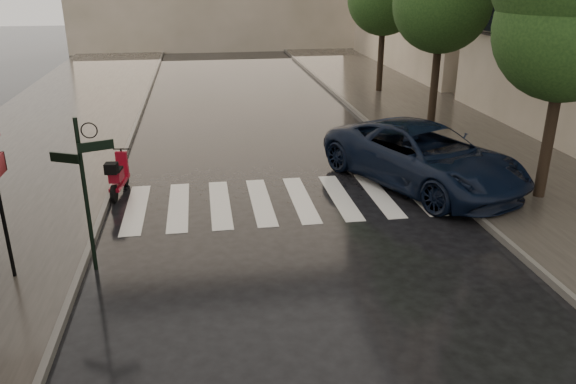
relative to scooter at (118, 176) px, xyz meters
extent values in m
plane|color=black|center=(1.21, -7.09, -0.51)|extent=(120.00, 120.00, 0.00)
cube|color=#38332D|center=(-3.29, 4.91, -0.45)|extent=(6.00, 60.00, 0.12)
cube|color=#38332D|center=(11.46, 4.91, -0.45)|extent=(5.50, 60.00, 0.12)
cube|color=#595651|center=(-0.24, 4.91, -0.43)|extent=(0.12, 60.00, 0.16)
cube|color=#595651|center=(8.66, 4.91, -0.43)|extent=(0.12, 60.00, 0.16)
cube|color=silver|center=(0.51, -1.09, -0.50)|extent=(0.50, 3.20, 0.01)
cube|color=silver|center=(1.56, -1.09, -0.50)|extent=(0.50, 3.20, 0.01)
cube|color=silver|center=(2.61, -1.09, -0.50)|extent=(0.50, 3.20, 0.01)
cube|color=silver|center=(3.66, -1.09, -0.50)|extent=(0.50, 3.20, 0.01)
cube|color=silver|center=(4.71, -1.09, -0.50)|extent=(0.50, 3.20, 0.01)
cube|color=silver|center=(5.76, -1.09, -0.50)|extent=(0.50, 3.20, 0.01)
cube|color=silver|center=(6.81, -1.09, -0.50)|extent=(0.50, 3.20, 0.01)
cube|color=silver|center=(7.86, -1.09, -0.50)|extent=(0.50, 3.20, 0.01)
cylinder|color=black|center=(-1.44, -4.34, 0.79)|extent=(0.07, 0.07, 2.35)
cylinder|color=black|center=(0.01, -4.09, 1.04)|extent=(0.08, 0.08, 3.10)
cube|color=black|center=(0.31, -4.09, 2.04)|extent=(0.62, 0.26, 0.18)
cube|color=black|center=(-0.27, -4.09, 1.84)|extent=(0.56, 0.29, 0.18)
cylinder|color=black|center=(10.81, -2.09, 1.74)|extent=(0.28, 0.28, 4.26)
sphere|color=black|center=(10.81, -2.09, 3.79)|extent=(3.40, 3.40, 3.40)
cylinder|color=black|center=(10.71, 4.91, 1.85)|extent=(0.28, 0.28, 4.48)
sphere|color=black|center=(10.71, 4.91, 4.01)|extent=(3.40, 3.40, 3.40)
cylinder|color=black|center=(10.91, 11.91, 1.80)|extent=(0.28, 0.28, 4.37)
cylinder|color=black|center=(-0.07, -0.54, -0.28)|extent=(0.15, 0.47, 0.46)
cylinder|color=black|center=(0.08, 0.66, -0.28)|extent=(0.15, 0.47, 0.46)
cube|color=maroon|center=(0.01, 0.08, -0.20)|extent=(0.42, 1.27, 0.10)
cube|color=maroon|center=(-0.02, -0.16, 0.09)|extent=(0.35, 0.56, 0.27)
cube|color=maroon|center=(0.06, 0.51, 0.16)|extent=(0.32, 0.15, 0.72)
cylinder|color=black|center=(0.07, 0.61, 0.57)|extent=(0.44, 0.09, 0.03)
cube|color=black|center=(-0.06, -0.51, 0.41)|extent=(0.34, 0.32, 0.27)
imported|color=black|center=(8.21, -0.54, 0.33)|extent=(5.01, 6.65, 1.68)
camera|label=1|loc=(2.28, -14.44, 5.04)|focal=35.00mm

